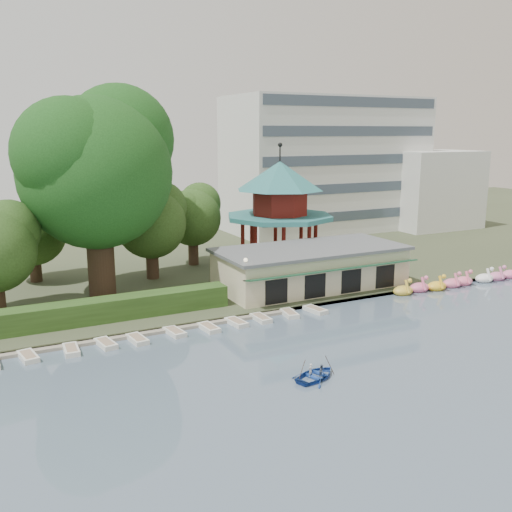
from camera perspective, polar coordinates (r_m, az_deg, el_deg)
ground_plane at (r=34.48m, az=10.83°, el=-14.30°), size 220.00×220.00×0.00m
shore at (r=80.03m, az=-12.28°, el=1.16°), size 220.00×70.00×0.40m
embankment at (r=48.18m, az=-1.76°, el=-6.03°), size 220.00×0.60×0.30m
dock at (r=44.70m, az=-15.94°, el=-8.05°), size 34.00×1.60×0.24m
boathouse at (r=56.14m, az=5.49°, el=-1.07°), size 18.60×9.39×3.90m
pavilion at (r=64.75m, az=2.37°, el=5.37°), size 12.40×12.40×13.50m
office_building at (r=89.88m, az=8.75°, el=8.63°), size 38.00×18.00×20.00m
hedge at (r=47.05m, az=-20.40°, el=-5.81°), size 30.00×2.00×1.80m
lamp_post at (r=49.38m, az=-1.04°, el=-1.72°), size 0.36×0.36×4.28m
big_tree at (r=53.52m, az=-15.64°, el=9.03°), size 14.99×13.97×19.33m
small_trees at (r=57.31m, az=-17.83°, el=2.58°), size 39.24×16.89×9.94m
swan_boats at (r=61.53m, az=19.71°, el=-2.45°), size 16.76×2.17×1.92m
moored_rowboats at (r=43.74m, az=-13.13°, el=-8.26°), size 34.80×2.73×0.36m
rowboat_with_passengers at (r=37.01m, az=6.03°, el=-11.42°), size 5.23×4.45×2.01m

